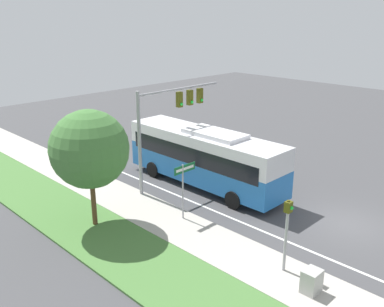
# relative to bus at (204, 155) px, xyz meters

# --- Properties ---
(ground_plane) EXTENTS (80.00, 80.00, 0.00)m
(ground_plane) POSITION_rel_bus_xyz_m (1.45, -8.45, -1.97)
(ground_plane) COLOR #424244
(sidewalk) EXTENTS (2.80, 80.00, 0.12)m
(sidewalk) POSITION_rel_bus_xyz_m (-4.75, -8.45, -1.91)
(sidewalk) COLOR #ADA89E
(sidewalk) RESTS_ON ground_plane
(lane_divider_near) EXTENTS (0.14, 30.00, 0.01)m
(lane_divider_near) POSITION_rel_bus_xyz_m (-2.15, -8.45, -1.96)
(lane_divider_near) COLOR silver
(lane_divider_near) RESTS_ON ground_plane
(bus) EXTENTS (2.73, 10.62, 3.55)m
(bus) POSITION_rel_bus_xyz_m (0.00, 0.00, 0.00)
(bus) COLOR #236BB7
(bus) RESTS_ON ground_plane
(signal_gantry) EXTENTS (6.35, 0.41, 6.01)m
(signal_gantry) POSITION_rel_bus_xyz_m (-1.35, 1.53, 2.47)
(signal_gantry) COLOR #939399
(signal_gantry) RESTS_ON ground_plane
(pedestrian_signal) EXTENTS (0.28, 0.34, 3.13)m
(pedestrian_signal) POSITION_rel_bus_xyz_m (-4.37, -8.51, 0.16)
(pedestrian_signal) COLOR #939399
(pedestrian_signal) RESTS_ON ground_plane
(street_sign) EXTENTS (1.38, 0.08, 2.99)m
(street_sign) POSITION_rel_bus_xyz_m (-3.99, -2.35, 0.12)
(street_sign) COLOR #939399
(street_sign) RESTS_ON ground_plane
(utility_cabinet) EXTENTS (0.70, 0.59, 0.91)m
(utility_cabinet) POSITION_rel_bus_xyz_m (-4.87, -10.02, -1.39)
(utility_cabinet) COLOR #A8A8A3
(utility_cabinet) RESTS_ON sidewalk
(roadside_tree) EXTENTS (3.72, 3.72, 5.71)m
(roadside_tree) POSITION_rel_bus_xyz_m (-7.49, 0.31, 1.98)
(roadside_tree) COLOR brown
(roadside_tree) RESTS_ON grass_verge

